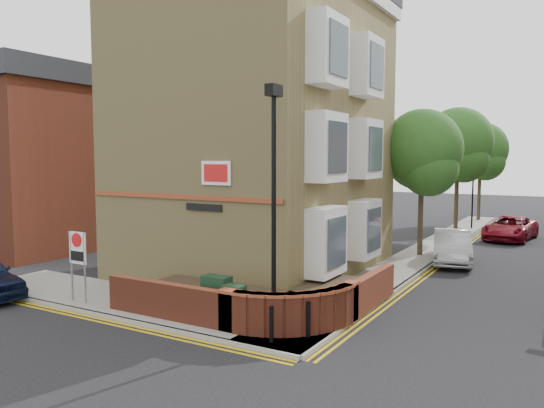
{
  "coord_description": "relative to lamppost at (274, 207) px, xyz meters",
  "views": [
    {
      "loc": [
        8.34,
        -10.41,
        4.59
      ],
      "look_at": [
        -0.09,
        4.0,
        3.13
      ],
      "focal_mm": 35.0,
      "sensor_mm": 36.0,
      "label": 1
    }
  ],
  "objects": [
    {
      "name": "ground",
      "position": [
        -1.6,
        -1.2,
        -3.34
      ],
      "size": [
        120.0,
        120.0,
        0.0
      ],
      "primitive_type": "plane",
      "color": "black",
      "rests_on": "ground"
    },
    {
      "name": "pavement_corner",
      "position": [
        -5.1,
        0.3,
        -3.28
      ],
      "size": [
        13.0,
        3.0,
        0.12
      ],
      "primitive_type": "cube",
      "color": "gray",
      "rests_on": "ground"
    },
    {
      "name": "pavement_main",
      "position": [
        0.4,
        14.8,
        -3.28
      ],
      "size": [
        2.0,
        32.0,
        0.12
      ],
      "primitive_type": "cube",
      "color": "gray",
      "rests_on": "ground"
    },
    {
      "name": "kerb_side",
      "position": [
        -5.1,
        -1.2,
        -3.28
      ],
      "size": [
        13.0,
        0.15,
        0.12
      ],
      "primitive_type": "cube",
      "color": "gray",
      "rests_on": "ground"
    },
    {
      "name": "kerb_main_near",
      "position": [
        1.4,
        14.8,
        -3.28
      ],
      "size": [
        0.15,
        32.0,
        0.12
      ],
      "primitive_type": "cube",
      "color": "gray",
      "rests_on": "ground"
    },
    {
      "name": "yellow_lines_side",
      "position": [
        -5.1,
        -1.45,
        -3.34
      ],
      "size": [
        13.0,
        0.28,
        0.01
      ],
      "primitive_type": "cube",
      "color": "gold",
      "rests_on": "ground"
    },
    {
      "name": "yellow_lines_main",
      "position": [
        1.65,
        14.8,
        -3.34
      ],
      "size": [
        0.28,
        32.0,
        0.01
      ],
      "primitive_type": "cube",
      "color": "gold",
      "rests_on": "ground"
    },
    {
      "name": "corner_building",
      "position": [
        -4.44,
        6.8,
        2.88
      ],
      "size": [
        8.95,
        10.4,
        13.6
      ],
      "color": "tan",
      "rests_on": "ground"
    },
    {
      "name": "garden_wall",
      "position": [
        -1.6,
        1.3,
        -3.34
      ],
      "size": [
        6.8,
        6.0,
        1.2
      ],
      "primitive_type": null,
      "color": "brown",
      "rests_on": "ground"
    },
    {
      "name": "lamppost",
      "position": [
        0.0,
        0.0,
        0.0
      ],
      "size": [
        0.25,
        0.5,
        6.3
      ],
      "color": "black",
      "rests_on": "pavement_corner"
    },
    {
      "name": "utility_cabinet_large",
      "position": [
        -1.9,
        0.1,
        -2.62
      ],
      "size": [
        0.8,
        0.45,
        1.2
      ],
      "primitive_type": "cube",
      "color": "#15311E",
      "rests_on": "pavement_corner"
    },
    {
      "name": "utility_cabinet_small",
      "position": [
        -1.1,
        -0.2,
        -2.67
      ],
      "size": [
        0.55,
        0.4,
        1.1
      ],
      "primitive_type": "cube",
      "color": "#15311E",
      "rests_on": "pavement_corner"
    },
    {
      "name": "bollard_near",
      "position": [
        0.4,
        -0.8,
        -2.77
      ],
      "size": [
        0.11,
        0.11,
        0.9
      ],
      "primitive_type": "cylinder",
      "color": "black",
      "rests_on": "pavement_corner"
    },
    {
      "name": "bollard_far",
      "position": [
        1.0,
        -0.0,
        -2.77
      ],
      "size": [
        0.11,
        0.11,
        0.9
      ],
      "primitive_type": "cylinder",
      "color": "black",
      "rests_on": "pavement_corner"
    },
    {
      "name": "zone_sign",
      "position": [
        -6.6,
        -0.7,
        -1.7
      ],
      "size": [
        0.72,
        0.07,
        2.2
      ],
      "color": "slate",
      "rests_on": "pavement_corner"
    },
    {
      "name": "side_building",
      "position": [
        -16.6,
        6.8,
        1.2
      ],
      "size": [
        6.4,
        10.4,
        9.0
      ],
      "color": "brown",
      "rests_on": "ground"
    },
    {
      "name": "tree_near",
      "position": [
        0.4,
        12.85,
        1.36
      ],
      "size": [
        3.64,
        3.65,
        6.7
      ],
      "color": "#382B1E",
      "rests_on": "pavement_main"
    },
    {
      "name": "tree_mid",
      "position": [
        0.4,
        20.85,
        1.85
      ],
      "size": [
        4.03,
        4.03,
        7.42
      ],
      "color": "#382B1E",
      "rests_on": "pavement_main"
    },
    {
      "name": "tree_far",
      "position": [
        0.4,
        28.85,
        1.57
      ],
      "size": [
        3.81,
        3.81,
        7.0
      ],
      "color": "#382B1E",
      "rests_on": "pavement_main"
    },
    {
      "name": "traffic_light_assembly",
      "position": [
        0.8,
        23.8,
        -0.56
      ],
      "size": [
        0.2,
        0.16,
        4.2
      ],
      "color": "black",
      "rests_on": "pavement_main"
    },
    {
      "name": "silver_car_near",
      "position": [
        2.0,
        12.07,
        -2.62
      ],
      "size": [
        2.45,
        4.6,
        1.44
      ],
      "primitive_type": "imported",
      "rotation": [
        0.0,
        0.0,
        0.22
      ],
      "color": "#A5A7AD",
      "rests_on": "ground"
    },
    {
      "name": "red_car_main",
      "position": [
        3.4,
        20.52,
        -2.68
      ],
      "size": [
        2.75,
        5.01,
        1.33
      ],
      "primitive_type": "imported",
      "rotation": [
        0.0,
        0.0,
        -0.12
      ],
      "color": "maroon",
      "rests_on": "ground"
    }
  ]
}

